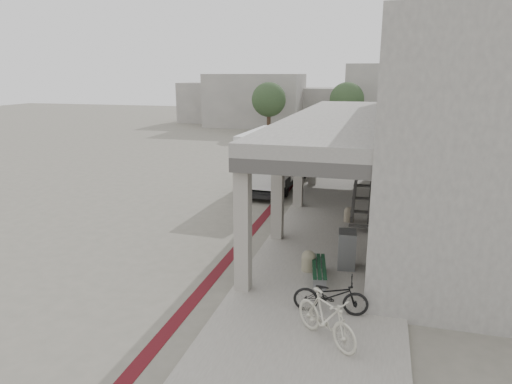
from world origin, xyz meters
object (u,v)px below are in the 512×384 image
(bench, at_px, (319,269))
(utility_cabinet, at_px, (347,249))
(bicycle_black, at_px, (331,295))
(bicycle_cream, at_px, (326,318))
(fedex_truck, at_px, (276,156))

(bench, height_order, utility_cabinet, utility_cabinet)
(bicycle_black, bearing_deg, bicycle_cream, 178.40)
(bicycle_cream, bearing_deg, bench, 52.31)
(bicycle_black, bearing_deg, fedex_truck, 15.24)
(bench, relative_size, bicycle_cream, 0.95)
(utility_cabinet, bearing_deg, bench, -129.27)
(bench, bearing_deg, bicycle_cream, -88.85)
(bicycle_black, relative_size, bicycle_cream, 0.96)
(bench, bearing_deg, utility_cabinet, 46.97)
(bench, relative_size, utility_cabinet, 1.57)
(bench, distance_m, bicycle_black, 1.86)
(fedex_truck, relative_size, bicycle_black, 3.96)
(bench, distance_m, utility_cabinet, 1.22)
(bench, height_order, bicycle_cream, bicycle_cream)
(fedex_truck, xyz_separation_m, bench, (3.63, -10.44, -1.15))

